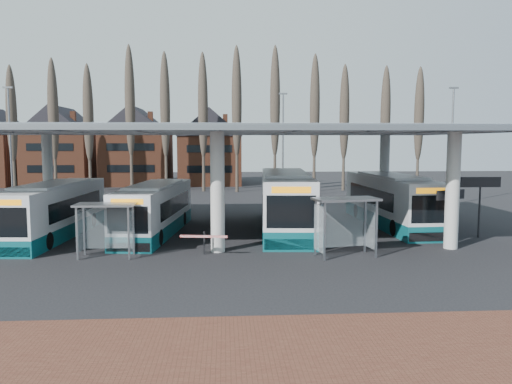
{
  "coord_description": "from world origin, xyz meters",
  "views": [
    {
      "loc": [
        0.37,
        -22.18,
        5.47
      ],
      "look_at": [
        2.2,
        7.0,
        2.54
      ],
      "focal_mm": 35.0,
      "sensor_mm": 36.0,
      "label": 1
    }
  ],
  "objects": [
    {
      "name": "ground",
      "position": [
        0.0,
        0.0,
        0.0
      ],
      "size": [
        140.0,
        140.0,
        0.0
      ],
      "primitive_type": "plane",
      "color": "black",
      "rests_on": "ground"
    },
    {
      "name": "station_canopy",
      "position": [
        0.0,
        8.0,
        5.68
      ],
      "size": [
        32.0,
        16.0,
        6.34
      ],
      "color": "silver",
      "rests_on": "ground"
    },
    {
      "name": "poplar_row",
      "position": [
        0.0,
        33.0,
        8.78
      ],
      "size": [
        45.1,
        1.1,
        14.5
      ],
      "color": "#473D33",
      "rests_on": "ground"
    },
    {
      "name": "townhouse_row",
      "position": [
        -15.75,
        44.0,
        5.94
      ],
      "size": [
        36.8,
        10.3,
        12.25
      ],
      "color": "brown",
      "rests_on": "ground"
    },
    {
      "name": "lamp_post_a",
      "position": [
        -18.0,
        22.0,
        5.34
      ],
      "size": [
        0.8,
        0.16,
        10.17
      ],
      "color": "slate",
      "rests_on": "ground"
    },
    {
      "name": "lamp_post_b",
      "position": [
        6.0,
        26.0,
        5.34
      ],
      "size": [
        0.8,
        0.16,
        10.17
      ],
      "color": "slate",
      "rests_on": "ground"
    },
    {
      "name": "lamp_post_c",
      "position": [
        20.0,
        20.0,
        5.34
      ],
      "size": [
        0.8,
        0.16,
        10.17
      ],
      "color": "slate",
      "rests_on": "ground"
    },
    {
      "name": "bus_0",
      "position": [
        -9.52,
        7.17,
        1.48
      ],
      "size": [
        3.16,
        11.43,
        3.14
      ],
      "rotation": [
        0.0,
        0.0,
        -0.07
      ],
      "color": "silver",
      "rests_on": "ground"
    },
    {
      "name": "bus_1",
      "position": [
        -3.79,
        7.73,
        1.43
      ],
      "size": [
        3.52,
        11.09,
        3.03
      ],
      "rotation": [
        0.0,
        0.0,
        -0.11
      ],
      "color": "silver",
      "rests_on": "ground"
    },
    {
      "name": "bus_2",
      "position": [
        4.13,
        8.78,
        1.72
      ],
      "size": [
        3.78,
        13.34,
        3.66
      ],
      "rotation": [
        0.0,
        0.0,
        -0.07
      ],
      "color": "silver",
      "rests_on": "ground"
    },
    {
      "name": "bus_3",
      "position": [
        11.29,
        9.92,
        1.59
      ],
      "size": [
        2.99,
        12.2,
        3.37
      ],
      "rotation": [
        0.0,
        0.0,
        0.03
      ],
      "color": "silver",
      "rests_on": "ground"
    },
    {
      "name": "shelter_1",
      "position": [
        -5.29,
        1.75,
        1.87
      ],
      "size": [
        2.81,
        1.45,
        2.57
      ],
      "rotation": [
        0.0,
        0.0,
        -0.02
      ],
      "color": "gray",
      "rests_on": "ground"
    },
    {
      "name": "shelter_2",
      "position": [
        6.1,
        1.21,
        2.05
      ],
      "size": [
        3.26,
        2.02,
        2.82
      ],
      "rotation": [
        0.0,
        0.0,
        0.17
      ],
      "color": "gray",
      "rests_on": "ground"
    },
    {
      "name": "info_sign_0",
      "position": [
        12.22,
        3.19,
        2.48
      ],
      "size": [
        1.86,
        0.91,
        2.96
      ],
      "rotation": [
        0.0,
        0.0,
        0.42
      ],
      "color": "black",
      "rests_on": "ground"
    },
    {
      "name": "info_sign_1",
      "position": [
        14.94,
        5.3,
        2.93
      ],
      "size": [
        2.35,
        0.15,
        3.5
      ],
      "rotation": [
        0.0,
        0.0,
        0.01
      ],
      "color": "black",
      "rests_on": "ground"
    },
    {
      "name": "barrier",
      "position": [
        -0.66,
        1.5,
        0.89
      ],
      "size": [
        2.29,
        0.77,
        1.15
      ],
      "rotation": [
        0.0,
        0.0,
        -0.14
      ],
      "color": "black",
      "rests_on": "ground"
    }
  ]
}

